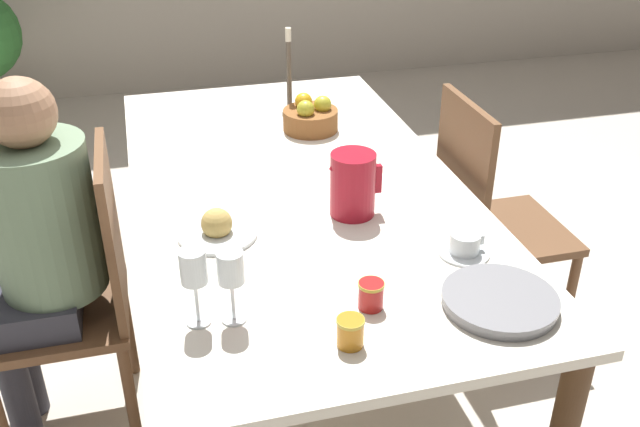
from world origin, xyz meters
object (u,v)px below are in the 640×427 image
object	(u,v)px
person_seated	(35,240)
red_pitcher	(353,184)
chair_person_side	(80,293)
fruit_bowl	(311,117)
serving_tray	(500,301)
jam_jar_red	(371,294)
bread_plate	(217,228)
candlestick_tall	(289,82)
wine_glass_water	(194,271)
wine_glass_juice	(231,272)
teacup_near_person	(465,245)
jam_jar_amber	(350,331)
chair_opposite	(489,219)

from	to	relation	value
person_seated	red_pitcher	xyz separation A→B (m)	(0.91, -0.13, 0.13)
chair_person_side	fruit_bowl	xyz separation A→B (m)	(0.85, 0.52, 0.28)
serving_tray	fruit_bowl	world-z (taller)	fruit_bowl
person_seated	jam_jar_red	size ratio (longest dim) A/B	16.66
red_pitcher	bread_plate	size ratio (longest dim) A/B	0.86
chair_person_side	candlestick_tall	world-z (taller)	candlestick_tall
person_seated	wine_glass_water	world-z (taller)	person_seated
red_pitcher	serving_tray	world-z (taller)	red_pitcher
chair_person_side	wine_glass_juice	size ratio (longest dim) A/B	5.05
red_pitcher	jam_jar_red	world-z (taller)	red_pitcher
bread_plate	candlestick_tall	xyz separation A→B (m)	(0.40, 0.84, 0.11)
bread_plate	fruit_bowl	world-z (taller)	fruit_bowl
chair_person_side	person_seated	distance (m)	0.22
wine_glass_juice	teacup_near_person	world-z (taller)	wine_glass_juice
fruit_bowl	candlestick_tall	size ratio (longest dim) A/B	0.59
person_seated	fruit_bowl	xyz separation A→B (m)	(0.94, 0.52, 0.08)
person_seated	jam_jar_amber	world-z (taller)	person_seated
red_pitcher	wine_glass_juice	xyz separation A→B (m)	(-0.42, -0.42, 0.04)
wine_glass_juice	serving_tray	bearing A→B (deg)	-9.86
person_seated	serving_tray	xyz separation A→B (m)	(1.11, -0.65, 0.04)
chair_opposite	fruit_bowl	xyz separation A→B (m)	(-0.55, 0.42, 0.28)
chair_person_side	candlestick_tall	bearing A→B (deg)	-49.91
chair_opposite	serving_tray	xyz separation A→B (m)	(-0.37, -0.75, 0.24)
chair_person_side	jam_jar_amber	world-z (taller)	chair_person_side
chair_opposite	person_seated	size ratio (longest dim) A/B	0.80
teacup_near_person	red_pitcher	bearing A→B (deg)	128.03
chair_person_side	person_seated	size ratio (longest dim) A/B	0.80
chair_opposite	serving_tray	bearing A→B (deg)	-26.55
jam_jar_red	candlestick_tall	distance (m)	1.26
chair_person_side	person_seated	world-z (taller)	person_seated
wine_glass_juice	jam_jar_amber	size ratio (longest dim) A/B	2.64
teacup_near_person	fruit_bowl	world-z (taller)	fruit_bowl
red_pitcher	candlestick_tall	xyz separation A→B (m)	(-0.01, 0.81, 0.04)
serving_tray	jam_jar_red	world-z (taller)	jam_jar_red
red_pitcher	serving_tray	bearing A→B (deg)	-68.25
fruit_bowl	wine_glass_juice	bearing A→B (deg)	-112.99
chair_opposite	teacup_near_person	world-z (taller)	chair_opposite
teacup_near_person	jam_jar_amber	distance (m)	0.49
wine_glass_water	candlestick_tall	size ratio (longest dim) A/B	0.57
chair_opposite	jam_jar_amber	distance (m)	1.14
teacup_near_person	fruit_bowl	distance (m)	0.96
fruit_bowl	teacup_near_person	bearing A→B (deg)	-78.58
teacup_near_person	serving_tray	size ratio (longest dim) A/B	0.50
wine_glass_water	fruit_bowl	distance (m)	1.18
wine_glass_juice	bread_plate	bearing A→B (deg)	88.09
teacup_near_person	bread_plate	size ratio (longest dim) A/B	0.62
chair_opposite	wine_glass_juice	xyz separation A→B (m)	(-1.00, -0.64, 0.36)
bread_plate	person_seated	bearing A→B (deg)	162.79
serving_tray	bread_plate	world-z (taller)	bread_plate
wine_glass_water	serving_tray	world-z (taller)	wine_glass_water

